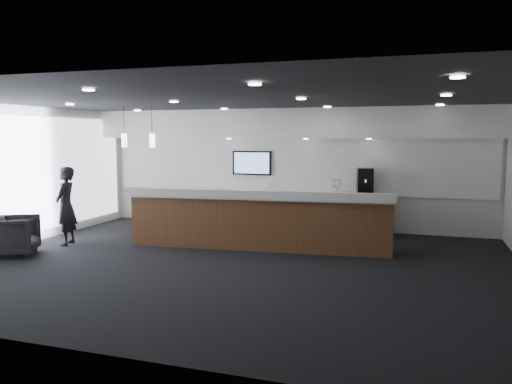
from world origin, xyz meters
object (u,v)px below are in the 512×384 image
(coffee_machine, at_px, (365,182))
(armchair, at_px, (14,236))
(service_counter, at_px, (259,221))
(lounge_guest, at_px, (66,206))

(coffee_machine, height_order, armchair, coffee_machine)
(armchair, bearing_deg, service_counter, -92.70)
(service_counter, bearing_deg, armchair, -159.24)
(service_counter, height_order, lounge_guest, lounge_guest)
(coffee_machine, relative_size, armchair, 0.74)
(coffee_machine, bearing_deg, lounge_guest, -163.66)
(armchair, height_order, lounge_guest, lounge_guest)
(lounge_guest, bearing_deg, armchair, -32.36)
(service_counter, height_order, armchair, service_counter)
(coffee_machine, xyz_separation_m, lounge_guest, (-5.99, -3.19, -0.42))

